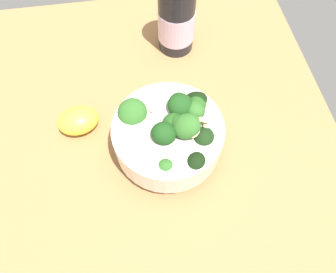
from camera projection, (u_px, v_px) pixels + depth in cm
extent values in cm
cube|color=#996D42|center=(139.00, 132.00, 57.98)|extent=(68.13, 68.13, 3.97)
cylinder|color=silver|center=(168.00, 146.00, 53.35)|extent=(9.36, 9.36, 1.70)
cylinder|color=silver|center=(168.00, 136.00, 50.38)|extent=(17.02, 17.02, 5.11)
cylinder|color=beige|center=(168.00, 129.00, 48.51)|extent=(14.45, 14.45, 0.80)
cylinder|color=#589D47|center=(179.00, 109.00, 51.35)|extent=(1.38, 1.50, 1.45)
ellipsoid|color=#2D6023|center=(180.00, 103.00, 49.89)|extent=(4.37, 5.22, 4.83)
cylinder|color=#589D47|center=(195.00, 167.00, 47.27)|extent=(1.32, 1.26, 1.17)
ellipsoid|color=black|center=(196.00, 163.00, 46.11)|extent=(4.72, 4.71, 3.51)
cylinder|color=#2F662B|center=(180.00, 111.00, 50.30)|extent=(1.94, 1.84, 1.22)
ellipsoid|color=#194216|center=(181.00, 106.00, 48.95)|extent=(5.80, 5.71, 4.38)
cylinder|color=#2F662B|center=(166.00, 170.00, 46.79)|extent=(0.96, 1.01, 0.95)
ellipsoid|color=#2D6023|center=(166.00, 167.00, 45.75)|extent=(3.32, 3.41, 2.50)
cylinder|color=#4A8F3C|center=(178.00, 127.00, 48.55)|extent=(1.16, 1.05, 1.04)
ellipsoid|color=#23511C|center=(178.00, 123.00, 47.50)|extent=(3.08, 4.02, 3.82)
cylinder|color=#2F662B|center=(164.00, 139.00, 48.26)|extent=(1.49, 1.28, 1.64)
ellipsoid|color=#194216|center=(164.00, 133.00, 46.72)|extent=(4.94, 4.90, 5.00)
cylinder|color=#589D47|center=(186.00, 133.00, 48.30)|extent=(1.61, 1.51, 1.55)
ellipsoid|color=#2D6023|center=(187.00, 126.00, 46.60)|extent=(5.11, 4.50, 4.86)
cylinder|color=#3C7A32|center=(194.00, 107.00, 52.55)|extent=(1.71, 1.45, 1.82)
ellipsoid|color=black|center=(195.00, 100.00, 50.90)|extent=(5.17, 4.57, 4.63)
cylinder|color=#3C7A32|center=(187.00, 135.00, 48.92)|extent=(1.88, 1.81, 1.82)
ellipsoid|color=#23511C|center=(188.00, 128.00, 47.36)|extent=(4.66, 4.74, 3.18)
cylinder|color=#3C7A32|center=(134.00, 119.00, 51.00)|extent=(1.58, 1.90, 1.77)
ellipsoid|color=#2D6023|center=(132.00, 113.00, 49.33)|extent=(5.23, 5.81, 4.12)
cylinder|color=#2F662B|center=(202.00, 143.00, 49.14)|extent=(1.59, 1.67, 1.56)
ellipsoid|color=black|center=(203.00, 137.00, 47.68)|extent=(4.64, 4.33, 3.44)
cylinder|color=#3C7A32|center=(173.00, 128.00, 49.10)|extent=(1.48, 1.49, 1.34)
ellipsoid|color=#23511C|center=(173.00, 123.00, 47.78)|extent=(4.91, 4.54, 3.45)
cylinder|color=#2F662B|center=(195.00, 111.00, 51.74)|extent=(1.58, 1.47, 1.07)
ellipsoid|color=#23511C|center=(196.00, 105.00, 50.46)|extent=(4.68, 5.24, 4.98)
cylinder|color=#3C7A32|center=(193.00, 116.00, 50.75)|extent=(1.72, 1.77, 1.26)
ellipsoid|color=#2D6023|center=(194.00, 110.00, 49.33)|extent=(3.95, 4.58, 4.26)
ellipsoid|color=#DBBC84|center=(204.00, 120.00, 47.42)|extent=(2.07, 1.83, 0.77)
ellipsoid|color=#DBBC84|center=(195.00, 133.00, 46.21)|extent=(2.04, 1.95, 0.81)
ellipsoid|color=#DBBC84|center=(198.00, 120.00, 46.51)|extent=(2.07, 1.65, 1.31)
ellipsoid|color=#DBBC84|center=(133.00, 115.00, 48.90)|extent=(1.70, 2.08, 0.63)
ellipsoid|color=#DBBC84|center=(207.00, 124.00, 47.81)|extent=(1.59, 2.06, 0.59)
ellipsoid|color=#DBBC84|center=(152.00, 108.00, 49.50)|extent=(1.25, 1.88, 0.99)
ellipsoid|color=yellow|center=(78.00, 120.00, 54.44)|extent=(7.66, 6.31, 3.98)
cylinder|color=black|center=(176.00, 17.00, 59.34)|extent=(6.78, 6.78, 14.35)
cylinder|color=silver|center=(176.00, 24.00, 60.85)|extent=(6.91, 6.91, 6.19)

